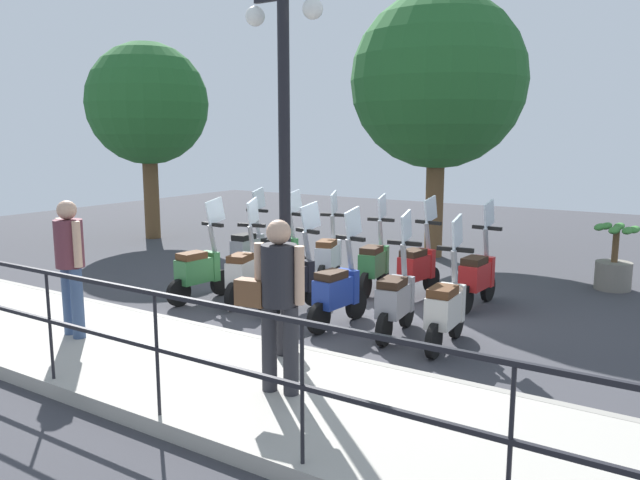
# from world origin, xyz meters

# --- Properties ---
(ground_plane) EXTENTS (28.00, 28.00, 0.00)m
(ground_plane) POSITION_xyz_m (0.00, 0.00, 0.00)
(ground_plane) COLOR #38383D
(promenade_walkway) EXTENTS (2.20, 20.00, 0.15)m
(promenade_walkway) POSITION_xyz_m (-3.15, 0.00, 0.07)
(promenade_walkway) COLOR #A39E93
(promenade_walkway) RESTS_ON ground_plane
(fence_railing) EXTENTS (0.04, 16.03, 1.07)m
(fence_railing) POSITION_xyz_m (-4.20, 0.00, 0.90)
(fence_railing) COLOR black
(fence_railing) RESTS_ON promenade_walkway
(lamp_post_near) EXTENTS (0.26, 0.90, 4.02)m
(lamp_post_near) POSITION_xyz_m (-2.40, -0.74, 1.92)
(lamp_post_near) COLOR black
(lamp_post_near) RESTS_ON promenade_walkway
(pedestrian_with_bag) EXTENTS (0.36, 0.64, 1.59)m
(pedestrian_with_bag) POSITION_xyz_m (-3.28, -1.28, 1.08)
(pedestrian_with_bag) COLOR #28282D
(pedestrian_with_bag) RESTS_ON promenade_walkway
(pedestrian_distant) EXTENTS (0.37, 0.48, 1.59)m
(pedestrian_distant) POSITION_xyz_m (-3.27, 1.68, 1.08)
(pedestrian_distant) COLOR #384C70
(pedestrian_distant) RESTS_ON promenade_walkway
(tree_large) EXTENTS (2.83, 2.83, 4.61)m
(tree_large) POSITION_xyz_m (2.74, 6.95, 3.16)
(tree_large) COLOR brown
(tree_large) RESTS_ON ground_plane
(tree_distant) EXTENTS (3.44, 3.44, 5.24)m
(tree_distant) POSITION_xyz_m (4.23, 0.33, 3.50)
(tree_distant) COLOR brown
(tree_distant) RESTS_ON ground_plane
(potted_palm) EXTENTS (1.06, 0.66, 1.05)m
(potted_palm) POSITION_xyz_m (3.21, -3.19, 0.45)
(potted_palm) COLOR slate
(potted_palm) RESTS_ON ground_plane
(scooter_near_0) EXTENTS (1.23, 0.44, 1.54)m
(scooter_near_0) POSITION_xyz_m (-0.91, -1.96, 0.48)
(scooter_near_0) COLOR black
(scooter_near_0) RESTS_ON ground_plane
(scooter_near_1) EXTENTS (1.23, 0.44, 1.54)m
(scooter_near_1) POSITION_xyz_m (-0.84, -1.28, 0.48)
(scooter_near_1) COLOR black
(scooter_near_1) RESTS_ON ground_plane
(scooter_near_2) EXTENTS (1.23, 0.44, 1.54)m
(scooter_near_2) POSITION_xyz_m (-0.88, -0.47, 0.48)
(scooter_near_2) COLOR black
(scooter_near_2) RESTS_ON ground_plane
(scooter_near_3) EXTENTS (1.21, 0.51, 1.54)m
(scooter_near_3) POSITION_xyz_m (-0.66, 0.39, 0.48)
(scooter_near_3) COLOR black
(scooter_near_3) RESTS_ON ground_plane
(scooter_near_4) EXTENTS (1.21, 0.52, 1.54)m
(scooter_near_4) POSITION_xyz_m (-0.65, 1.28, 0.48)
(scooter_near_4) COLOR black
(scooter_near_4) RESTS_ON ground_plane
(scooter_near_5) EXTENTS (1.23, 0.44, 1.54)m
(scooter_near_5) POSITION_xyz_m (-0.91, 1.93, 0.48)
(scooter_near_5) COLOR black
(scooter_near_5) RESTS_ON ground_plane
(scooter_far_0) EXTENTS (1.23, 0.44, 1.54)m
(scooter_far_0) POSITION_xyz_m (0.99, -1.70, 0.48)
(scooter_far_0) COLOR black
(scooter_far_0) RESTS_ON ground_plane
(scooter_far_1) EXTENTS (1.23, 0.44, 1.54)m
(scooter_far_1) POSITION_xyz_m (1.06, -0.73, 0.48)
(scooter_far_1) COLOR black
(scooter_far_1) RESTS_ON ground_plane
(scooter_far_2) EXTENTS (1.23, 0.45, 1.54)m
(scooter_far_2) POSITION_xyz_m (0.95, -0.04, 0.48)
(scooter_far_2) COLOR black
(scooter_far_2) RESTS_ON ground_plane
(scooter_far_3) EXTENTS (1.20, 0.54, 1.54)m
(scooter_far_3) POSITION_xyz_m (1.06, 0.88, 0.48)
(scooter_far_3) COLOR black
(scooter_far_3) RESTS_ON ground_plane
(scooter_far_4) EXTENTS (1.23, 0.46, 1.54)m
(scooter_far_4) POSITION_xyz_m (0.80, 1.68, 0.48)
(scooter_far_4) COLOR black
(scooter_far_4) RESTS_ON ground_plane
(scooter_far_5) EXTENTS (1.23, 0.44, 1.54)m
(scooter_far_5) POSITION_xyz_m (0.84, 2.41, 0.48)
(scooter_far_5) COLOR black
(scooter_far_5) RESTS_ON ground_plane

